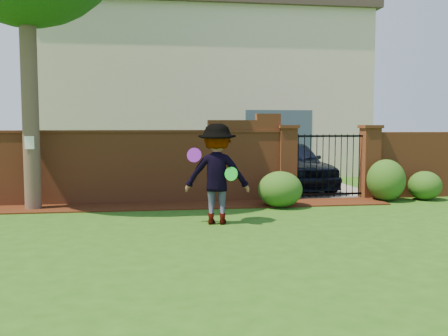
{
  "coord_description": "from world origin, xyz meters",
  "views": [
    {
      "loc": [
        -1.02,
        -8.19,
        1.89
      ],
      "look_at": [
        0.41,
        1.4,
        1.05
      ],
      "focal_mm": 40.24,
      "sensor_mm": 36.0,
      "label": 1
    }
  ],
  "objects": [
    {
      "name": "car",
      "position": [
        3.05,
        5.91,
        0.73
      ],
      "size": [
        2.24,
        4.47,
        1.46
      ],
      "primitive_type": "imported",
      "rotation": [
        0.0,
        0.0,
        0.12
      ],
      "color": "black",
      "rests_on": "ground"
    },
    {
      "name": "driveway",
      "position": [
        3.5,
        8.0,
        0.01
      ],
      "size": [
        3.2,
        8.0,
        0.01
      ],
      "primitive_type": "cube",
      "color": "slate",
      "rests_on": "ground"
    },
    {
      "name": "frisbee_purple",
      "position": [
        -0.19,
        1.18,
        1.32
      ],
      "size": [
        0.29,
        0.16,
        0.28
      ],
      "primitive_type": "cylinder",
      "rotation": [
        1.36,
        0.0,
        -0.3
      ],
      "color": "purple",
      "rests_on": "man"
    },
    {
      "name": "iron_gate",
      "position": [
        3.5,
        4.0,
        0.85
      ],
      "size": [
        1.78,
        0.03,
        1.6
      ],
      "color": "black",
      "rests_on": "ground"
    },
    {
      "name": "pillar_right",
      "position": [
        4.6,
        4.0,
        0.96
      ],
      "size": [
        0.5,
        0.5,
        1.88
      ],
      "color": "brown",
      "rests_on": "ground"
    },
    {
      "name": "brick_wall",
      "position": [
        -2.01,
        4.0,
        0.93
      ],
      "size": [
        8.7,
        0.31,
        2.16
      ],
      "color": "brown",
      "rests_on": "ground"
    },
    {
      "name": "mulch_bed",
      "position": [
        -0.95,
        3.34,
        0.01
      ],
      "size": [
        11.1,
        1.08,
        0.03
      ],
      "primitive_type": "cube",
      "color": "black",
      "rests_on": "ground"
    },
    {
      "name": "shrub_left",
      "position": [
        1.93,
        2.87,
        0.41
      ],
      "size": [
        1.01,
        1.01,
        0.83
      ],
      "primitive_type": "ellipsoid",
      "color": "#194B16",
      "rests_on": "ground"
    },
    {
      "name": "shrub_middle",
      "position": [
        4.77,
        3.42,
        0.52
      ],
      "size": [
        0.94,
        0.94,
        1.04
      ],
      "primitive_type": "ellipsoid",
      "color": "#194B16",
      "rests_on": "ground"
    },
    {
      "name": "paper_notice",
      "position": [
        -3.6,
        3.21,
        1.5
      ],
      "size": [
        0.2,
        0.01,
        0.28
      ],
      "primitive_type": "cube",
      "color": "white",
      "rests_on": "tree"
    },
    {
      "name": "brick_wall_return",
      "position": [
        6.6,
        4.0,
        0.85
      ],
      "size": [
        4.0,
        0.25,
        1.7
      ],
      "primitive_type": "cube",
      "color": "brown",
      "rests_on": "ground"
    },
    {
      "name": "house",
      "position": [
        1.0,
        12.0,
        3.16
      ],
      "size": [
        12.4,
        6.4,
        6.3
      ],
      "color": "beige",
      "rests_on": "ground"
    },
    {
      "name": "frisbee_green",
      "position": [
        0.48,
        0.94,
        0.98
      ],
      "size": [
        0.25,
        0.19,
        0.26
      ],
      "primitive_type": "cylinder",
      "rotation": [
        1.43,
        0.0,
        -0.58
      ],
      "color": "green",
      "rests_on": "man"
    },
    {
      "name": "pillar_left",
      "position": [
        2.4,
        4.0,
        0.96
      ],
      "size": [
        0.5,
        0.5,
        1.88
      ],
      "color": "brown",
      "rests_on": "ground"
    },
    {
      "name": "shrub_right",
      "position": [
        5.83,
        3.44,
        0.36
      ],
      "size": [
        0.82,
        0.82,
        0.73
      ],
      "primitive_type": "ellipsoid",
      "color": "#194B16",
      "rests_on": "ground"
    },
    {
      "name": "ground",
      "position": [
        0.0,
        0.0,
        -0.01
      ],
      "size": [
        80.0,
        80.0,
        0.01
      ],
      "primitive_type": "cube",
      "color": "#224C13",
      "rests_on": "ground"
    },
    {
      "name": "man",
      "position": [
        0.23,
        1.18,
        0.95
      ],
      "size": [
        1.35,
        0.95,
        1.91
      ],
      "primitive_type": "imported",
      "rotation": [
        0.0,
        0.0,
        2.94
      ],
      "color": "gray",
      "rests_on": "ground"
    }
  ]
}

